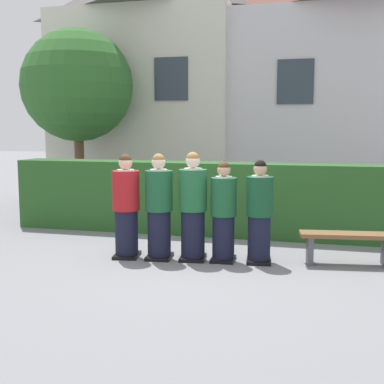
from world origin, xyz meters
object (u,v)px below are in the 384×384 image
Objects in this scene: student_front_row_2 at (193,209)px; wooden_bench at (348,242)px; student_front_row_3 at (223,214)px; student_front_row_4 at (259,214)px; student_front_row_1 at (159,209)px; student_in_red_blazer at (126,208)px.

wooden_bench is at bearing 6.72° from student_front_row_2.
student_front_row_3 is 0.54m from student_front_row_4.
wooden_bench is (2.82, 0.34, -0.43)m from student_front_row_1.
wooden_bench is (3.34, 0.39, -0.42)m from student_in_red_blazer.
student_in_red_blazer reaches higher than wooden_bench.
student_front_row_3 is at bearing 4.17° from student_front_row_2.
student_in_red_blazer is 2.06m from student_front_row_4.
student_front_row_1 is 0.98× the size of student_front_row_2.
student_front_row_2 is (0.52, 0.07, 0.01)m from student_front_row_1.
student_front_row_3 is at bearing 5.76° from student_in_red_blazer.
student_front_row_1 is at bearing 5.17° from student_in_red_blazer.
student_front_row_4 is (1.01, 0.08, -0.05)m from student_front_row_2.
student_in_red_blazer is 1.13× the size of wooden_bench.
student_front_row_1 reaches higher than student_in_red_blazer.
student_front_row_2 is 0.48m from student_front_row_3.
student_in_red_blazer is at bearing -173.52° from student_front_row_2.
student_front_row_4 reaches higher than student_front_row_3.
student_front_row_3 is (0.99, 0.11, -0.06)m from student_front_row_1.
student_front_row_4 is (1.53, 0.15, -0.04)m from student_front_row_1.
student_front_row_4 is at bearing -171.72° from wooden_bench.
wooden_bench is (1.29, 0.19, -0.39)m from student_front_row_4.
student_front_row_1 is 1.14× the size of wooden_bench.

